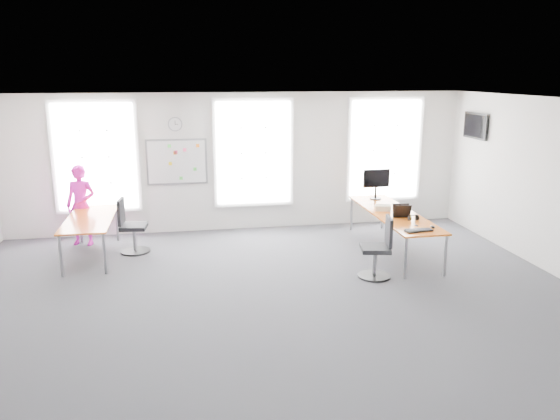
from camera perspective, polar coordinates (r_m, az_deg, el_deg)
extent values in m
plane|color=#2A2A2F|center=(8.56, -1.16, -9.22)|extent=(10.00, 10.00, 0.00)
plane|color=silver|center=(7.87, -1.27, 11.27)|extent=(10.00, 10.00, 0.00)
plane|color=silver|center=(11.97, -4.22, 5.00)|extent=(10.00, 0.00, 10.00)
plane|color=silver|center=(4.38, 7.19, -11.55)|extent=(10.00, 0.00, 10.00)
cube|color=white|center=(11.99, -18.70, 5.27)|extent=(1.60, 0.06, 2.20)
cube|color=white|center=(11.95, -2.79, 5.97)|extent=(1.60, 0.06, 2.20)
cube|color=white|center=(12.69, 10.86, 6.21)|extent=(1.60, 0.06, 2.20)
cube|color=#CD601D|center=(10.80, 11.76, -0.34)|extent=(0.84, 3.14, 0.03)
cylinder|color=gray|center=(9.44, 13.00, -4.93)|extent=(0.05, 0.05, 0.73)
cylinder|color=gray|center=(9.74, 16.90, -4.60)|extent=(0.05, 0.05, 0.73)
cylinder|color=gray|center=(12.15, 7.48, -0.41)|extent=(0.05, 0.05, 0.73)
cylinder|color=gray|center=(12.39, 10.65, -0.26)|extent=(0.05, 0.05, 0.73)
cube|color=#CD601D|center=(10.79, -19.24, -0.85)|extent=(0.84, 2.10, 0.03)
cylinder|color=gray|center=(10.02, -21.94, -4.49)|extent=(0.05, 0.05, 0.74)
cylinder|color=gray|center=(9.90, -17.85, -4.37)|extent=(0.05, 0.05, 0.74)
cylinder|color=gray|center=(11.89, -20.10, -1.49)|extent=(0.05, 0.05, 0.74)
cylinder|color=gray|center=(11.78, -16.65, -1.35)|extent=(0.05, 0.05, 0.74)
cylinder|color=black|center=(9.55, 9.79, -6.79)|extent=(0.56, 0.56, 0.03)
cylinder|color=gray|center=(9.46, 9.86, -5.41)|extent=(0.07, 0.07, 0.46)
cube|color=black|center=(9.38, 9.92, -3.98)|extent=(0.56, 0.56, 0.08)
cube|color=black|center=(9.33, 11.32, -2.19)|extent=(0.14, 0.46, 0.49)
cylinder|color=black|center=(11.04, -14.87, -4.17)|extent=(0.57, 0.57, 0.03)
cylinder|color=gray|center=(10.96, -14.95, -2.95)|extent=(0.07, 0.07, 0.46)
cube|color=black|center=(10.90, -15.03, -1.68)|extent=(0.53, 0.53, 0.08)
cube|color=black|center=(10.86, -16.27, -0.14)|extent=(0.10, 0.46, 0.49)
imported|color=#DA17AF|center=(11.64, -20.07, 0.46)|extent=(0.67, 0.53, 1.63)
cube|color=silver|center=(11.88, -10.72, 4.96)|extent=(1.20, 0.03, 0.90)
cylinder|color=gray|center=(11.78, -10.90, 8.80)|extent=(0.30, 0.04, 0.30)
cube|color=black|center=(12.45, 19.78, 8.28)|extent=(0.06, 0.90, 0.55)
cube|color=black|center=(9.62, 14.29, -2.10)|extent=(0.50, 0.24, 0.02)
ellipsoid|color=black|center=(9.87, 15.67, -1.72)|extent=(0.07, 0.11, 0.04)
cylinder|color=black|center=(9.96, 14.05, -1.57)|extent=(0.07, 0.07, 0.01)
cylinder|color=black|center=(10.26, 13.39, -0.83)|extent=(0.04, 0.09, 0.09)
cylinder|color=black|center=(10.32, 14.13, -0.79)|extent=(0.04, 0.09, 0.09)
cylinder|color=gold|center=(10.26, 13.39, -0.83)|extent=(0.01, 0.10, 0.10)
cube|color=black|center=(10.28, 13.78, -0.53)|extent=(0.17, 0.02, 0.02)
cube|color=black|center=(10.46, 12.52, -0.03)|extent=(0.32, 0.10, 0.26)
cube|color=#E03C08|center=(10.40, 12.67, -0.18)|extent=(0.30, 0.11, 0.23)
cube|color=black|center=(10.38, 12.70, -0.15)|extent=(0.32, 0.12, 0.25)
cube|color=beige|center=(10.93, 10.68, 0.24)|extent=(0.34, 0.29, 0.10)
cylinder|color=black|center=(11.89, 9.93, 1.20)|extent=(0.24, 0.24, 0.02)
cylinder|color=black|center=(11.86, 9.95, 1.75)|extent=(0.05, 0.05, 0.24)
cube|color=black|center=(11.78, 10.05, 3.28)|extent=(0.58, 0.06, 0.39)
cube|color=black|center=(11.76, 10.08, 3.26)|extent=(0.54, 0.02, 0.35)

